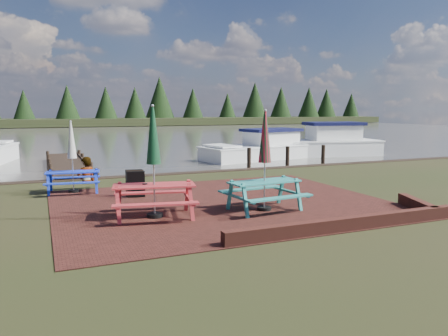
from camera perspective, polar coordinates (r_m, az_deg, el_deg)
The scene contains 13 objects.
ground at distance 11.35m, azimuth 1.78°, elevation -5.65°, with size 120.00×120.00×0.00m, color black.
paving at distance 12.24m, azimuth -0.18°, elevation -4.61°, with size 9.00×7.50×0.02m, color #371611.
brick_wall at distance 10.48m, azimuth 18.28°, elevation -6.33°, with size 6.21×1.79×0.30m.
water at distance 47.33m, azimuth -17.26°, elevation 4.17°, with size 120.00×60.00×0.02m, color #44413A.
far_treeline at distance 76.18m, azimuth -19.55°, elevation 7.75°, with size 120.00×10.00×8.10m.
picnic_table_teal at distance 11.27m, azimuth 5.31°, elevation -1.08°, with size 2.02×1.83×2.59m.
picnic_table_red at distance 10.62m, azimuth -9.13°, elevation -1.47°, with size 2.24×2.07×2.70m.
picnic_table_blue at distance 14.48m, azimuth -19.16°, elevation -0.01°, with size 1.79×1.63×2.24m.
chalkboard at distance 13.21m, azimuth -11.53°, elevation -2.02°, with size 0.54×0.56×0.82m.
jetty at distance 21.49m, azimuth -19.72°, elevation 0.55°, with size 1.76×9.08×1.00m.
boat_near at distance 24.77m, azimuth 5.02°, elevation 2.44°, with size 7.26×3.68×1.88m.
boat_far at distance 27.21m, azimuth 12.79°, elevation 2.96°, with size 7.50×3.86×2.23m.
person at distance 16.23m, azimuth -17.66°, elevation 1.36°, with size 0.68×0.45×1.86m, color gray.
Camera 1 is at (-4.60, -10.04, 2.62)m, focal length 35.00 mm.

